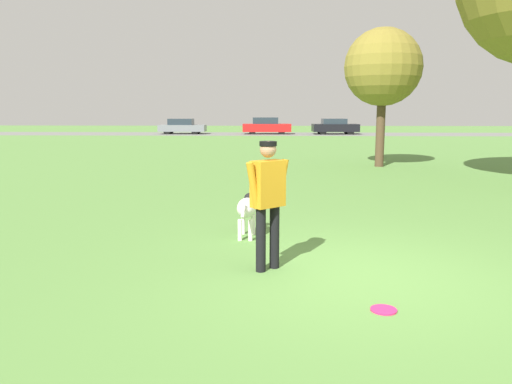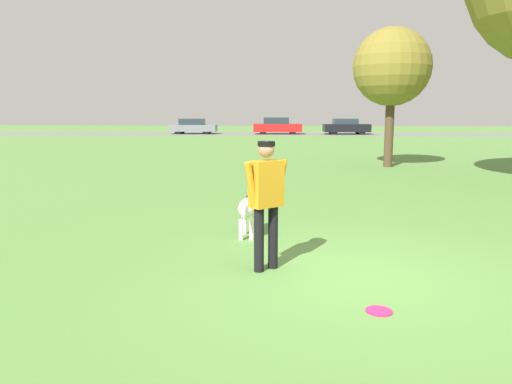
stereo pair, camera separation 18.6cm
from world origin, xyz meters
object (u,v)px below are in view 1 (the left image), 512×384
Objects in this scene: frisbee at (384,310)px; parked_car_red at (267,126)px; person at (268,194)px; tree_mid_center at (383,68)px; parked_car_grey at (182,126)px; parked_car_black at (335,126)px; dog at (247,209)px.

parked_car_red is at bearing 92.89° from frisbee.
person reaches higher than frisbee.
tree_mid_center is at bearing 78.75° from frisbee.
person is 0.42× the size of parked_car_grey.
parked_car_black reaches higher than frisbee.
tree_mid_center is (4.32, 10.60, 3.10)m from dog.
parked_car_black reaches higher than parked_car_grey.
person is at bearing -90.44° from parked_car_red.
frisbee is (1.61, -3.03, -0.47)m from dog.
person is at bearing -107.82° from tree_mid_center.
frisbee is at bearing -148.44° from dog.
parked_car_red is 5.89m from parked_car_black.
dog is 0.27× the size of parked_car_black.
dog is at bearing -78.19° from parked_car_grey.
person is at bearing 133.18° from frisbee.
dog is at bearing 59.72° from person.
parked_car_black is (13.21, 0.13, 0.01)m from parked_car_grey.
person is 37.00m from parked_car_red.
parked_car_grey is at bearing 15.78° from dog.
tree_mid_center reaches higher than person.
parked_car_black is (1.24, 24.75, -2.92)m from tree_mid_center.
parked_car_red is at bearing 4.05° from dog.
person is 37.79m from parked_car_grey.
tree_mid_center reaches higher than frisbee.
parked_car_black is at bearing 84.12° from frisbee.
dog is 0.21× the size of tree_mid_center.
dog is 0.27× the size of parked_car_grey.
frisbee is 0.06× the size of tree_mid_center.
parked_car_grey is 13.21m from parked_car_black.
dog is 11.86m from tree_mid_center.
dog is 35.29m from parked_car_red.
tree_mid_center is at bearing -64.51° from parked_car_grey.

